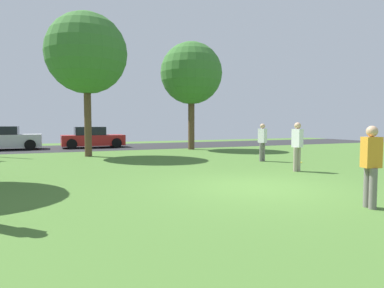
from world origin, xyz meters
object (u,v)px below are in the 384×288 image
Objects in this scene: oak_tree_center at (87,54)px; parked_car_silver at (3,139)px; frisbee_disc at (299,162)px; person_thrower at (371,163)px; person_walking at (297,144)px; oak_tree_right at (191,74)px; parked_car_red at (92,138)px; person_bystander at (262,141)px.

oak_tree_center is 1.65× the size of parked_car_silver.
oak_tree_center is at bearing 141.32° from frisbee_disc.
person_thrower is 0.96× the size of person_walking.
parked_car_silver is at bearing 158.66° from oak_tree_right.
oak_tree_center is 1.05× the size of oak_tree_right.
parked_car_silver is 5.24m from parked_car_red.
person_thrower is 0.39× the size of parked_car_red.
oak_tree_center is 10.81m from person_walking.
oak_tree_right is at bearing -36.48° from parked_car_red.
person_bystander is 0.38× the size of parked_car_silver.
frisbee_disc is 14.03m from parked_car_red.
person_thrower reaches higher than frisbee_disc.
person_thrower is at bearing -121.19° from frisbee_disc.
frisbee_disc is at bearing -54.18° from person_walking.
frisbee_disc is at bearing -151.37° from person_bystander.
person_walking is at bearing -100.32° from person_thrower.
person_thrower is 20.45m from parked_car_silver.
oak_tree_right reaches higher than person_thrower.
person_thrower is 5.85× the size of frisbee_disc.
person_thrower is 7.47m from frisbee_disc.
person_thrower is 7.89m from person_bystander.
oak_tree_right reaches higher than person_walking.
oak_tree_right reaches higher than parked_car_silver.
parked_car_silver is (-8.18, 18.75, -0.20)m from person_thrower.
parked_car_red is at bearing -1.49° from parked_car_silver.
parked_car_silver reaches higher than frisbee_disc.
oak_tree_right is 24.42× the size of frisbee_disc.
parked_car_red is at bearing 118.99° from frisbee_disc.
person_bystander is 1.74m from frisbee_disc.
oak_tree_right is 10.81m from person_walking.
frisbee_disc is 17.28m from parked_car_silver.
oak_tree_right is 12.18m from parked_car_silver.
oak_tree_right is 1.65× the size of parked_car_red.
parked_car_silver is at bearing 134.14° from frisbee_disc.
frisbee_disc is at bearing -106.48° from person_thrower.
person_walking is 6.13× the size of frisbee_disc.
oak_tree_right is at bearing -85.15° from person_thrower.
person_thrower is 0.98× the size of person_bystander.
person_bystander reaches higher than parked_car_silver.
person_walking reaches higher than person_bystander.
parked_car_red is (5.24, -0.14, -0.03)m from parked_car_silver.
parked_car_silver is (-12.03, 12.39, 0.65)m from frisbee_disc.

